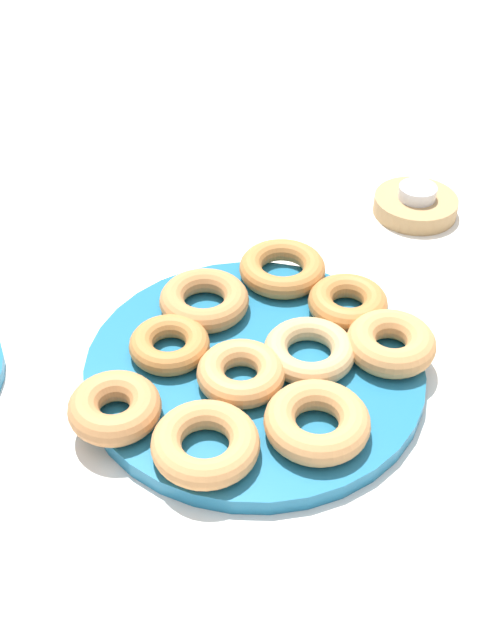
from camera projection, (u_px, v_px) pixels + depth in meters
name	position (u px, v px, depth m)	size (l,w,h in m)	color
ground_plane	(254.00, 376.00, 0.77)	(2.40, 2.40, 0.00)	white
donut_plate	(254.00, 369.00, 0.76)	(0.32, 0.32, 0.02)	#1E6B93
donut_0	(309.00, 351.00, 0.75)	(0.09, 0.09, 0.02)	tan
donut_1	(204.00, 300.00, 0.81)	(0.09, 0.09, 0.03)	#C6844C
donut_2	(169.00, 345.00, 0.76)	(0.08, 0.08, 0.02)	#BC7A3D
donut_3	(205.00, 444.00, 0.67)	(0.09, 0.09, 0.03)	tan
donut_4	(391.00, 343.00, 0.76)	(0.08, 0.08, 0.03)	tan
donut_5	(282.00, 268.00, 0.85)	(0.09, 0.09, 0.02)	#BC7A3D
donut_6	(115.00, 408.00, 0.70)	(0.08, 0.08, 0.03)	#C6844C
donut_7	(241.00, 373.00, 0.73)	(0.08, 0.08, 0.03)	tan
donut_8	(348.00, 303.00, 0.80)	(0.08, 0.08, 0.02)	#BC7A3D
donut_9	(317.00, 422.00, 0.68)	(0.09, 0.09, 0.03)	tan
candle_holder	(415.00, 205.00, 0.97)	(0.10, 0.10, 0.02)	tan
tealight	(417.00, 192.00, 0.96)	(0.04, 0.04, 0.01)	silver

